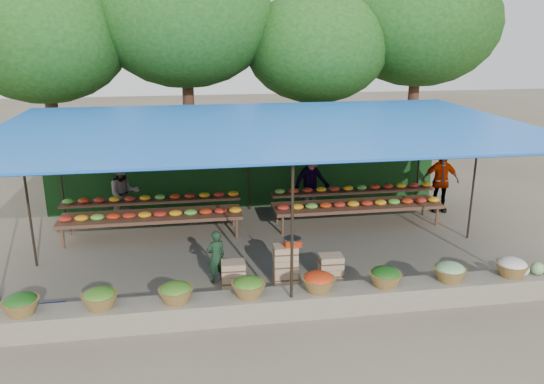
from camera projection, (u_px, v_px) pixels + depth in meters
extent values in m
plane|color=brown|center=(266.00, 251.00, 11.72)|extent=(60.00, 60.00, 0.00)
cube|color=#6B6556|center=(289.00, 303.00, 9.06)|extent=(10.60, 0.55, 0.40)
cylinder|color=black|center=(292.00, 242.00, 8.57)|extent=(0.05, 0.05, 2.80)
cylinder|color=black|center=(28.00, 202.00, 10.57)|extent=(0.05, 0.05, 2.80)
cylinder|color=black|center=(474.00, 181.00, 12.05)|extent=(0.05, 0.05, 2.80)
cylinder|color=black|center=(60.00, 166.00, 13.31)|extent=(0.05, 0.05, 2.80)
cylinder|color=black|center=(249.00, 159.00, 14.04)|extent=(0.05, 0.05, 2.80)
cylinder|color=black|center=(420.00, 153.00, 14.78)|extent=(0.05, 0.05, 2.80)
cube|color=blue|center=(265.00, 125.00, 10.90)|extent=(10.80, 6.60, 0.04)
cube|color=blue|center=(282.00, 156.00, 9.06)|extent=(10.80, 2.19, 0.26)
cube|color=blue|center=(253.00, 119.00, 12.84)|extent=(10.80, 2.19, 0.26)
cylinder|color=gray|center=(256.00, 148.00, 12.45)|extent=(9.60, 0.01, 0.01)
ellipsoid|color=yellow|center=(57.00, 167.00, 11.84)|extent=(0.23, 0.17, 0.30)
ellipsoid|color=yellow|center=(80.00, 166.00, 11.91)|extent=(0.23, 0.17, 0.30)
ellipsoid|color=yellow|center=(103.00, 166.00, 11.99)|extent=(0.23, 0.17, 0.30)
ellipsoid|color=yellow|center=(126.00, 165.00, 12.07)|extent=(0.23, 0.17, 0.30)
ellipsoid|color=yellow|center=(149.00, 164.00, 12.14)|extent=(0.23, 0.17, 0.30)
ellipsoid|color=yellow|center=(171.00, 163.00, 12.22)|extent=(0.23, 0.17, 0.30)
ellipsoid|color=yellow|center=(193.00, 162.00, 12.30)|extent=(0.23, 0.17, 0.30)
ellipsoid|color=yellow|center=(214.00, 161.00, 12.38)|extent=(0.23, 0.17, 0.30)
ellipsoid|color=yellow|center=(235.00, 161.00, 12.45)|extent=(0.23, 0.17, 0.30)
ellipsoid|color=yellow|center=(256.00, 160.00, 12.53)|extent=(0.23, 0.17, 0.30)
ellipsoid|color=yellow|center=(277.00, 159.00, 12.61)|extent=(0.23, 0.17, 0.30)
ellipsoid|color=yellow|center=(298.00, 158.00, 12.68)|extent=(0.23, 0.17, 0.30)
ellipsoid|color=yellow|center=(318.00, 157.00, 12.76)|extent=(0.23, 0.17, 0.30)
ellipsoid|color=yellow|center=(338.00, 157.00, 12.84)|extent=(0.23, 0.17, 0.30)
ellipsoid|color=yellow|center=(358.00, 156.00, 12.91)|extent=(0.23, 0.17, 0.30)
ellipsoid|color=yellow|center=(378.00, 155.00, 12.99)|extent=(0.23, 0.17, 0.30)
ellipsoid|color=yellow|center=(397.00, 154.00, 13.07)|extent=(0.23, 0.17, 0.30)
ellipsoid|color=yellow|center=(416.00, 154.00, 13.14)|extent=(0.23, 0.17, 0.30)
ellipsoid|color=yellow|center=(435.00, 153.00, 13.22)|extent=(0.23, 0.17, 0.30)
ellipsoid|color=#1D5316|center=(20.00, 301.00, 8.28)|extent=(0.52, 0.52, 0.23)
ellipsoid|color=#40771F|center=(100.00, 295.00, 8.46)|extent=(0.52, 0.52, 0.23)
ellipsoid|color=#40771F|center=(176.00, 290.00, 8.65)|extent=(0.52, 0.52, 0.23)
ellipsoid|color=#40771F|center=(249.00, 284.00, 8.83)|extent=(0.52, 0.52, 0.23)
ellipsoid|color=red|center=(319.00, 279.00, 9.02)|extent=(0.52, 0.52, 0.23)
ellipsoid|color=#1D5316|center=(386.00, 274.00, 9.20)|extent=(0.52, 0.52, 0.23)
ellipsoid|color=#7FB671|center=(450.00, 269.00, 9.39)|extent=(0.52, 0.52, 0.23)
ellipsoid|color=beige|center=(512.00, 265.00, 9.57)|extent=(0.52, 0.52, 0.23)
cube|color=#163F16|center=(248.00, 162.00, 14.32)|extent=(10.60, 0.06, 2.50)
cylinder|color=#3A2015|center=(54.00, 125.00, 15.77)|extent=(0.36, 0.36, 3.97)
ellipsoid|color=#133A10|center=(43.00, 38.00, 15.04)|extent=(4.77, 4.77, 3.69)
cylinder|color=#3A2015|center=(189.00, 111.00, 16.68)|extent=(0.36, 0.36, 4.48)
ellipsoid|color=#133A10|center=(185.00, 18.00, 15.86)|extent=(5.39, 5.39, 4.17)
cylinder|color=#3A2015|center=(315.00, 121.00, 17.13)|extent=(0.36, 0.36, 3.71)
ellipsoid|color=#133A10|center=(316.00, 47.00, 16.45)|extent=(4.47, 4.47, 3.45)
cylinder|color=#3A2015|center=(412.00, 107.00, 17.95)|extent=(0.36, 0.36, 4.35)
ellipsoid|color=#133A10|center=(419.00, 23.00, 17.15)|extent=(5.24, 5.24, 4.05)
cube|color=#4D301E|center=(152.00, 216.00, 12.41)|extent=(4.20, 0.95, 0.08)
cube|color=#4D301E|center=(152.00, 201.00, 12.61)|extent=(4.20, 0.35, 0.06)
cylinder|color=#4D301E|center=(62.00, 237.00, 11.81)|extent=(0.06, 0.06, 0.50)
cylinder|color=#4D301E|center=(237.00, 227.00, 12.41)|extent=(0.06, 0.06, 0.50)
cylinder|color=#4D301E|center=(70.00, 225.00, 12.56)|extent=(0.06, 0.06, 0.50)
cylinder|color=#4D301E|center=(233.00, 216.00, 13.16)|extent=(0.06, 0.06, 0.50)
ellipsoid|color=#B12A19|center=(65.00, 219.00, 11.95)|extent=(0.31, 0.26, 0.13)
ellipsoid|color=#65B237|center=(68.00, 201.00, 12.30)|extent=(0.26, 0.22, 0.12)
ellipsoid|color=orange|center=(81.00, 218.00, 12.00)|extent=(0.31, 0.26, 0.13)
ellipsoid|color=red|center=(84.00, 201.00, 12.35)|extent=(0.26, 0.22, 0.12)
ellipsoid|color=#65B237|center=(97.00, 217.00, 12.06)|extent=(0.31, 0.26, 0.13)
ellipsoid|color=#B12A19|center=(99.00, 200.00, 12.40)|extent=(0.26, 0.22, 0.12)
ellipsoid|color=red|center=(113.00, 216.00, 12.11)|extent=(0.31, 0.26, 0.13)
ellipsoid|color=orange|center=(115.00, 199.00, 12.46)|extent=(0.26, 0.22, 0.12)
ellipsoid|color=#B12A19|center=(129.00, 216.00, 12.17)|extent=(0.31, 0.26, 0.13)
ellipsoid|color=#B12A19|center=(130.00, 198.00, 12.51)|extent=(0.26, 0.22, 0.12)
ellipsoid|color=orange|center=(145.00, 215.00, 12.22)|extent=(0.31, 0.26, 0.13)
ellipsoid|color=orange|center=(145.00, 198.00, 12.57)|extent=(0.26, 0.22, 0.12)
ellipsoid|color=#B12A19|center=(160.00, 214.00, 12.27)|extent=(0.31, 0.26, 0.13)
ellipsoid|color=#65B237|center=(160.00, 197.00, 12.62)|extent=(0.26, 0.22, 0.12)
ellipsoid|color=orange|center=(175.00, 213.00, 12.33)|extent=(0.31, 0.26, 0.13)
ellipsoid|color=red|center=(175.00, 196.00, 12.67)|extent=(0.26, 0.22, 0.12)
ellipsoid|color=#65B237|center=(191.00, 212.00, 12.38)|extent=(0.31, 0.26, 0.13)
ellipsoid|color=#B12A19|center=(190.00, 196.00, 12.73)|extent=(0.26, 0.22, 0.12)
ellipsoid|color=red|center=(206.00, 211.00, 12.43)|extent=(0.31, 0.26, 0.13)
ellipsoid|color=orange|center=(204.00, 195.00, 12.78)|extent=(0.26, 0.22, 0.12)
ellipsoid|color=#B12A19|center=(221.00, 211.00, 12.49)|extent=(0.31, 0.26, 0.13)
ellipsoid|color=#B12A19|center=(219.00, 194.00, 12.83)|extent=(0.26, 0.22, 0.12)
ellipsoid|color=orange|center=(235.00, 210.00, 12.54)|extent=(0.31, 0.26, 0.13)
ellipsoid|color=orange|center=(233.00, 194.00, 12.89)|extent=(0.26, 0.22, 0.12)
cube|color=#4D301E|center=(357.00, 205.00, 13.18)|extent=(4.20, 0.95, 0.08)
cube|color=#4D301E|center=(354.00, 191.00, 13.38)|extent=(4.20, 0.35, 0.06)
cylinder|color=#4D301E|center=(283.00, 225.00, 12.58)|extent=(0.06, 0.06, 0.50)
cylinder|color=#4D301E|center=(437.00, 216.00, 13.18)|extent=(0.06, 0.06, 0.50)
cylinder|color=#4D301E|center=(277.00, 214.00, 13.33)|extent=(0.06, 0.06, 0.50)
cylinder|color=#4D301E|center=(423.00, 206.00, 13.93)|extent=(0.06, 0.06, 0.50)
ellipsoid|color=#B12A19|center=(283.00, 207.00, 12.72)|extent=(0.31, 0.26, 0.13)
ellipsoid|color=#65B237|center=(280.00, 191.00, 13.06)|extent=(0.26, 0.22, 0.12)
ellipsoid|color=orange|center=(297.00, 207.00, 12.77)|extent=(0.31, 0.26, 0.13)
ellipsoid|color=red|center=(294.00, 191.00, 13.12)|extent=(0.26, 0.22, 0.12)
ellipsoid|color=#65B237|center=(311.00, 206.00, 12.83)|extent=(0.31, 0.26, 0.13)
ellipsoid|color=#B12A19|center=(307.00, 190.00, 13.17)|extent=(0.26, 0.22, 0.12)
ellipsoid|color=red|center=(325.00, 205.00, 12.88)|extent=(0.31, 0.26, 0.13)
ellipsoid|color=orange|center=(321.00, 189.00, 13.23)|extent=(0.26, 0.22, 0.12)
ellipsoid|color=#B12A19|center=(339.00, 204.00, 12.93)|extent=(0.31, 0.26, 0.13)
ellipsoid|color=#B12A19|center=(335.00, 189.00, 13.28)|extent=(0.26, 0.22, 0.12)
ellipsoid|color=orange|center=(353.00, 204.00, 12.99)|extent=(0.31, 0.26, 0.13)
ellipsoid|color=orange|center=(348.00, 188.00, 13.33)|extent=(0.26, 0.22, 0.12)
ellipsoid|color=#B12A19|center=(367.00, 203.00, 13.04)|extent=(0.31, 0.26, 0.13)
ellipsoid|color=#65B237|center=(361.00, 187.00, 13.39)|extent=(0.26, 0.22, 0.12)
ellipsoid|color=orange|center=(380.00, 202.00, 13.10)|extent=(0.31, 0.26, 0.13)
ellipsoid|color=red|center=(375.00, 187.00, 13.44)|extent=(0.26, 0.22, 0.12)
ellipsoid|color=#65B237|center=(394.00, 202.00, 13.15)|extent=(0.31, 0.26, 0.13)
ellipsoid|color=#B12A19|center=(388.00, 186.00, 13.50)|extent=(0.26, 0.22, 0.12)
ellipsoid|color=red|center=(407.00, 201.00, 13.20)|extent=(0.31, 0.26, 0.13)
ellipsoid|color=orange|center=(401.00, 186.00, 13.55)|extent=(0.26, 0.22, 0.12)
ellipsoid|color=#B12A19|center=(420.00, 200.00, 13.26)|extent=(0.31, 0.26, 0.13)
ellipsoid|color=#B12A19|center=(414.00, 185.00, 13.60)|extent=(0.26, 0.22, 0.12)
ellipsoid|color=orange|center=(434.00, 200.00, 13.31)|extent=(0.31, 0.26, 0.13)
ellipsoid|color=orange|center=(427.00, 184.00, 13.66)|extent=(0.26, 0.22, 0.12)
cube|color=tan|center=(234.00, 281.00, 10.05)|extent=(0.46, 0.36, 0.25)
cube|color=tan|center=(233.00, 268.00, 9.98)|extent=(0.46, 0.36, 0.25)
cube|color=tan|center=(285.00, 277.00, 10.20)|extent=(0.46, 0.36, 0.25)
cube|color=tan|center=(285.00, 264.00, 10.13)|extent=(0.46, 0.36, 0.25)
cube|color=tan|center=(286.00, 252.00, 10.05)|extent=(0.46, 0.36, 0.25)
cube|color=tan|center=(331.00, 274.00, 10.34)|extent=(0.46, 0.36, 0.25)
cube|color=tan|center=(331.00, 261.00, 10.27)|extent=(0.46, 0.36, 0.25)
cube|color=red|center=(293.00, 242.00, 10.02)|extent=(0.30, 0.26, 0.12)
cylinder|color=gray|center=(293.00, 239.00, 10.00)|extent=(0.32, 0.32, 0.03)
cylinder|color=gray|center=(293.00, 234.00, 9.97)|extent=(0.03, 0.03, 0.22)
imported|color=#17341F|center=(216.00, 257.00, 10.15)|extent=(0.44, 0.37, 1.04)
imported|color=slate|center=(124.00, 194.00, 13.13)|extent=(0.91, 0.80, 1.58)
imported|color=slate|center=(312.00, 181.00, 13.79)|extent=(1.34, 1.08, 1.81)
imported|color=slate|center=(440.00, 181.00, 14.07)|extent=(1.04, 0.57, 1.68)
cube|color=navy|center=(50.00, 315.00, 8.82)|extent=(0.48, 0.36, 0.28)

